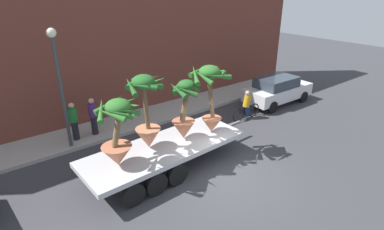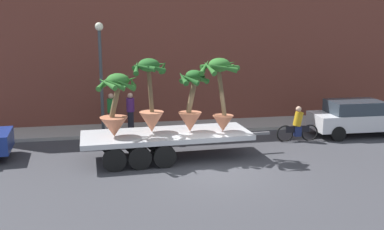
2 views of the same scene
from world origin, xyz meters
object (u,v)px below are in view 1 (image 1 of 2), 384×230
at_px(parked_car, 277,90).
at_px(cyclist, 247,107).
at_px(street_lamp, 59,75).
at_px(pedestrian_near_gate, 93,116).
at_px(flatbed_trailer, 159,153).
at_px(potted_palm_rear, 210,94).
at_px(potted_palm_front, 118,134).
at_px(pedestrian_far_left, 74,121).
at_px(potted_palm_middle, 146,114).
at_px(potted_palm_extra, 184,113).

bearing_deg(parked_car, cyclist, -171.25).
bearing_deg(street_lamp, pedestrian_near_gate, 20.15).
relative_size(flatbed_trailer, street_lamp, 1.49).
relative_size(potted_palm_rear, potted_palm_front, 1.21).
xyz_separation_m(cyclist, pedestrian_far_left, (-7.75, 2.77, 0.37)).
bearing_deg(pedestrian_near_gate, parked_car, -13.10).
height_order(flatbed_trailer, parked_car, parked_car).
relative_size(potted_palm_rear, cyclist, 1.49).
bearing_deg(parked_car, potted_palm_middle, -170.51).
relative_size(potted_palm_rear, potted_palm_middle, 1.00).
height_order(potted_palm_rear, pedestrian_far_left, potted_palm_rear).
bearing_deg(pedestrian_near_gate, potted_palm_rear, -54.20).
bearing_deg(pedestrian_far_left, parked_car, -12.08).
height_order(flatbed_trailer, potted_palm_extra, potted_palm_extra).
bearing_deg(potted_palm_front, pedestrian_far_left, 91.81).
relative_size(potted_palm_middle, parked_car, 0.65).
bearing_deg(potted_palm_rear, cyclist, 21.68).
bearing_deg(potted_palm_front, flatbed_trailer, 4.43).
bearing_deg(potted_palm_middle, potted_palm_rear, -9.20).
bearing_deg(pedestrian_far_left, potted_palm_front, -88.19).
distance_m(parked_car, pedestrian_near_gate, 10.20).
xyz_separation_m(potted_palm_middle, potted_palm_extra, (1.48, -0.19, -0.29)).
bearing_deg(potted_palm_extra, cyclist, 14.92).
bearing_deg(potted_palm_middle, pedestrian_near_gate, 98.15).
distance_m(flatbed_trailer, parked_car, 9.30).
relative_size(potted_palm_middle, street_lamp, 0.56).
height_order(potted_palm_extra, pedestrian_far_left, potted_palm_extra).
xyz_separation_m(pedestrian_far_left, street_lamp, (-0.38, -0.45, 2.19)).
height_order(pedestrian_near_gate, pedestrian_far_left, same).
bearing_deg(pedestrian_near_gate, flatbed_trailer, -78.89).
bearing_deg(pedestrian_far_left, potted_palm_extra, -54.58).
bearing_deg(flatbed_trailer, pedestrian_near_gate, 101.11).
height_order(potted_palm_front, pedestrian_near_gate, potted_palm_front).
xyz_separation_m(flatbed_trailer, pedestrian_far_left, (-1.67, 4.15, 0.28)).
height_order(cyclist, street_lamp, street_lamp).
xyz_separation_m(potted_palm_extra, parked_car, (7.89, 1.76, -1.19)).
distance_m(pedestrian_near_gate, street_lamp, 2.55).
xyz_separation_m(potted_palm_extra, cyclist, (4.86, 1.30, -1.35)).
relative_size(cyclist, parked_car, 0.44).
relative_size(pedestrian_near_gate, street_lamp, 0.35).
bearing_deg(street_lamp, parked_car, -9.44).
bearing_deg(potted_palm_front, pedestrian_near_gate, 80.44).
distance_m(potted_palm_extra, pedestrian_near_gate, 4.66).
bearing_deg(pedestrian_near_gate, potted_palm_front, -99.56).
height_order(potted_palm_rear, cyclist, potted_palm_rear).
relative_size(flatbed_trailer, pedestrian_far_left, 4.22).
relative_size(potted_palm_front, cyclist, 1.22).
xyz_separation_m(flatbed_trailer, potted_palm_extra, (1.22, 0.08, 1.25)).
xyz_separation_m(potted_palm_middle, cyclist, (6.34, 1.10, -1.64)).
relative_size(potted_palm_middle, pedestrian_near_gate, 1.60).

